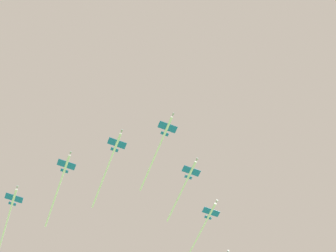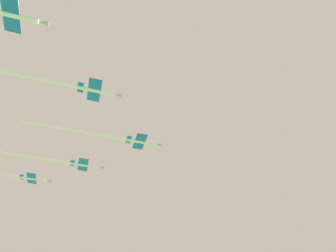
{
  "view_description": "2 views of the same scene",
  "coord_description": "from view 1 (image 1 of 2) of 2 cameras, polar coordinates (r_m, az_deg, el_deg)",
  "views": [
    {
      "loc": [
        -29.18,
        -96.14,
        1.61
      ],
      "look_at": [
        11.36,
        -14.7,
        196.21
      ],
      "focal_mm": 47.83,
      "sensor_mm": 36.0,
      "label": 1
    },
    {
      "loc": [
        -71.77,
        8.24,
        135.67
      ],
      "look_at": [
        7.73,
        -23.28,
        203.09
      ],
      "focal_mm": 32.06,
      "sensor_mm": 36.0,
      "label": 2
    }
  ],
  "objects": [
    {
      "name": "jet_port_trail",
      "position": [
        255.28,
        -19.65,
        -10.77
      ],
      "size": [
        9.4,
        52.32,
        2.68
      ],
      "rotation": [
        0.0,
        0.0,
        3.05
      ],
      "color": "white"
    },
    {
      "name": "jet_port_outer",
      "position": [
        247.37,
        4.46,
        -12.76
      ],
      "size": [
        9.4,
        48.84,
        2.68
      ],
      "rotation": [
        0.0,
        0.0,
        3.05
      ],
      "color": "white"
    },
    {
      "name": "jet_port_inner",
      "position": [
        229.22,
        2.22,
        -7.29
      ],
      "size": [
        9.4,
        41.02,
        2.68
      ],
      "rotation": [
        0.0,
        0.0,
        3.05
      ],
      "color": "white"
    },
    {
      "name": "jet_starboard_outer",
      "position": [
        236.22,
        -13.54,
        -6.94
      ],
      "size": [
        9.4,
        48.89,
        2.68
      ],
      "rotation": [
        0.0,
        0.0,
        3.05
      ],
      "color": "white"
    },
    {
      "name": "jet_lead",
      "position": [
        219.2,
        -1.01,
        -2.33
      ],
      "size": [
        9.4,
        46.54,
        2.68
      ],
      "rotation": [
        0.0,
        0.0,
        3.05
      ],
      "color": "white"
    },
    {
      "name": "jet_starboard_inner",
      "position": [
        226.88,
        -7.4,
        -4.47
      ],
      "size": [
        9.4,
        48.76,
        2.68
      ],
      "rotation": [
        0.0,
        0.0,
        3.05
      ],
      "color": "white"
    }
  ]
}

